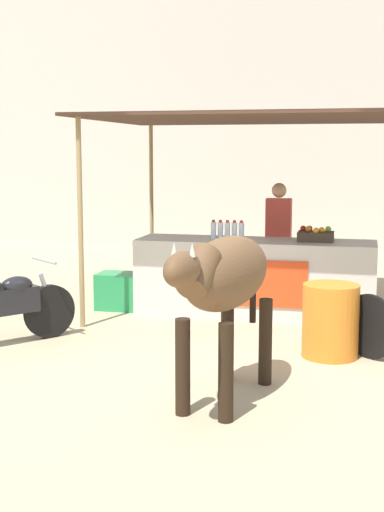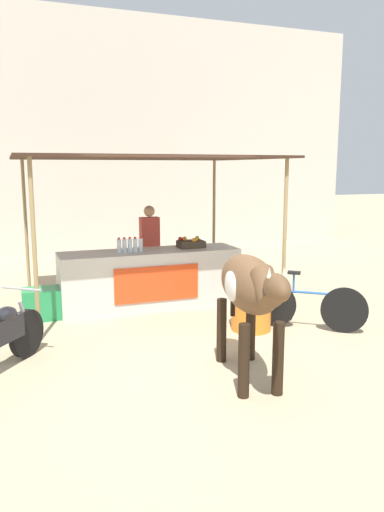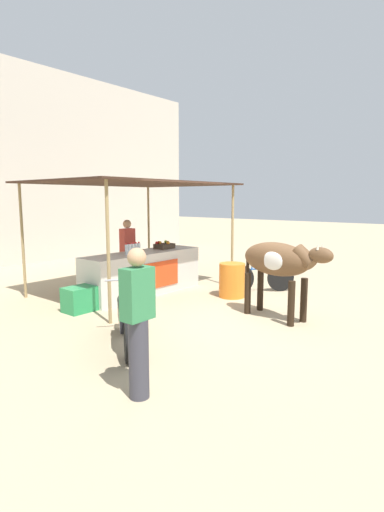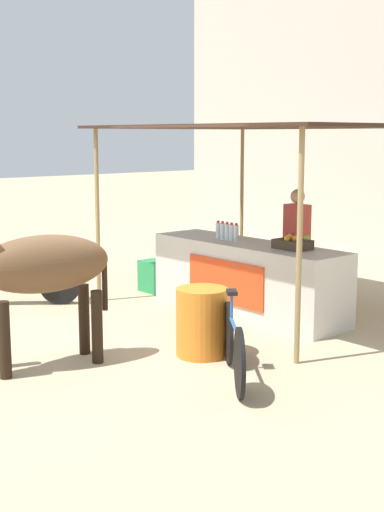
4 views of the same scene
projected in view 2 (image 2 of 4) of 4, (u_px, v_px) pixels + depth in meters
ground_plane at (197, 350)px, 6.46m from camera, size 60.00×60.00×0.00m
building_wall_far at (88, 134)px, 13.64m from camera, size 16.00×0.50×6.44m
stall_counter at (150, 279)px, 8.40m from camera, size 3.00×0.82×0.96m
stall_awning at (144, 162)px, 8.34m from camera, size 4.20×3.20×2.51m
water_bottle_row at (130, 245)px, 8.14m from camera, size 0.43×0.07×0.25m
fruit_crate at (191, 243)px, 8.62m from camera, size 0.44×0.32×0.18m
vendor_behind_counter at (150, 249)px, 9.10m from camera, size 0.34×0.22×1.65m
cooler_box at (42, 304)px, 7.75m from camera, size 0.60×0.44×0.48m
water_barrel at (251, 305)px, 7.19m from camera, size 0.57×0.57×0.75m
cow at (250, 289)px, 5.40m from camera, size 0.76×1.85×1.44m
bicycle_leaning at (308, 306)px, 7.22m from camera, size 1.34×1.05×0.85m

